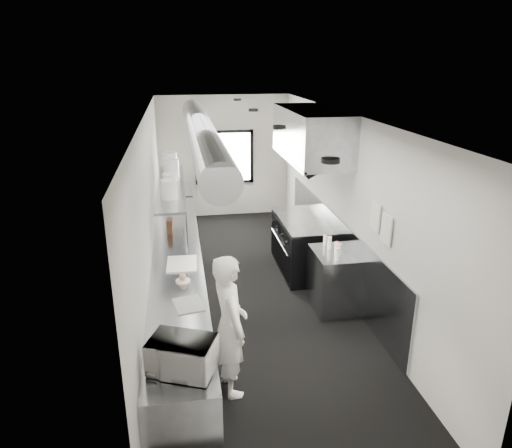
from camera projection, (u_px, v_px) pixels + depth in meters
name	position (u px, v px, depth m)	size (l,w,h in m)	color
floor	(251.00, 291.00, 7.58)	(3.00, 8.00, 0.01)	black
ceiling	(251.00, 115.00, 6.64)	(3.00, 8.00, 0.01)	white
wall_back	(224.00, 157.00, 10.83)	(3.00, 0.02, 2.80)	beige
wall_front	(337.00, 375.00, 3.40)	(3.00, 0.02, 2.80)	beige
wall_left	(151.00, 214.00, 6.88)	(0.02, 8.00, 2.80)	beige
wall_right	(345.00, 204.00, 7.35)	(0.02, 8.00, 2.80)	beige
wall_cladding	(335.00, 247.00, 7.91)	(0.03, 5.50, 1.10)	gray
hvac_duct	(201.00, 130.00, 6.99)	(0.40, 0.40, 6.40)	gray
service_window	(224.00, 157.00, 10.79)	(1.36, 0.05, 1.25)	white
exhaust_hood	(311.00, 135.00, 7.60)	(0.81, 2.20, 0.88)	gray
prep_counter	(179.00, 286.00, 6.79)	(0.70, 6.00, 0.90)	gray
pass_shelf	(171.00, 187.00, 7.81)	(0.45, 3.00, 0.68)	gray
range	(303.00, 244.00, 8.24)	(0.88, 1.60, 0.94)	black
bottle_station	(335.00, 280.00, 6.96)	(0.65, 0.80, 0.90)	gray
far_work_table	(177.00, 209.00, 10.22)	(0.70, 1.20, 0.90)	gray
notice_sheet_a	(375.00, 217.00, 6.16)	(0.02, 0.28, 0.38)	silver
notice_sheet_b	(386.00, 229.00, 5.85)	(0.02, 0.28, 0.38)	silver
line_cook	(230.00, 325.00, 5.09)	(0.60, 0.40, 1.65)	white
microwave	(182.00, 355.00, 4.19)	(0.53, 0.41, 0.32)	silver
deli_tub_a	(162.00, 339.00, 4.63)	(0.15, 0.15, 0.10)	silver
deli_tub_b	(164.00, 337.00, 4.66)	(0.12, 0.12, 0.09)	silver
newspaper	(188.00, 305.00, 5.36)	(0.31, 0.39, 0.01)	silver
small_plate	(183.00, 281.00, 5.93)	(0.18, 0.18, 0.02)	white
pastry	(183.00, 277.00, 5.91)	(0.09, 0.09, 0.09)	tan
cutting_board	(182.00, 264.00, 6.41)	(0.40, 0.54, 0.02)	white
knife_block	(170.00, 226.00, 7.55)	(0.09, 0.20, 0.22)	#502E1C
plate_stack_a	(169.00, 189.00, 7.01)	(0.25, 0.25, 0.29)	white
plate_stack_b	(170.00, 183.00, 7.37)	(0.22, 0.22, 0.29)	white
plate_stack_c	(171.00, 170.00, 8.02)	(0.26, 0.26, 0.37)	white
plate_stack_d	(170.00, 163.00, 8.51)	(0.25, 0.25, 0.39)	white
squeeze_bottle_a	(337.00, 254.00, 6.53)	(0.06, 0.06, 0.18)	white
squeeze_bottle_b	(339.00, 250.00, 6.67)	(0.06, 0.06, 0.18)	white
squeeze_bottle_c	(336.00, 248.00, 6.74)	(0.06, 0.06, 0.18)	white
squeeze_bottle_d	(329.00, 243.00, 6.90)	(0.06, 0.06, 0.19)	white
squeeze_bottle_e	(325.00, 240.00, 7.07)	(0.05, 0.05, 0.16)	white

